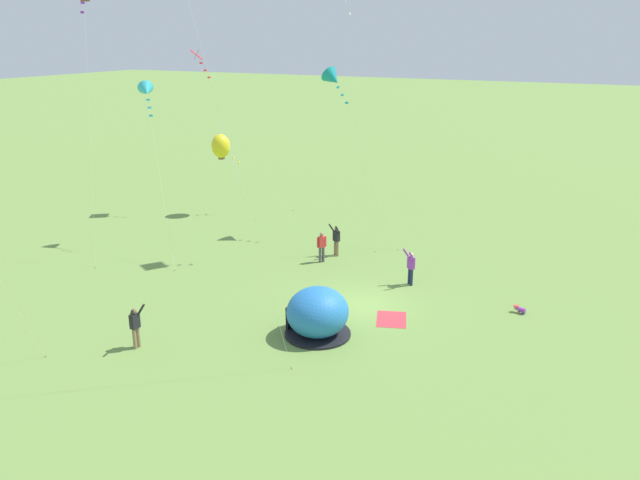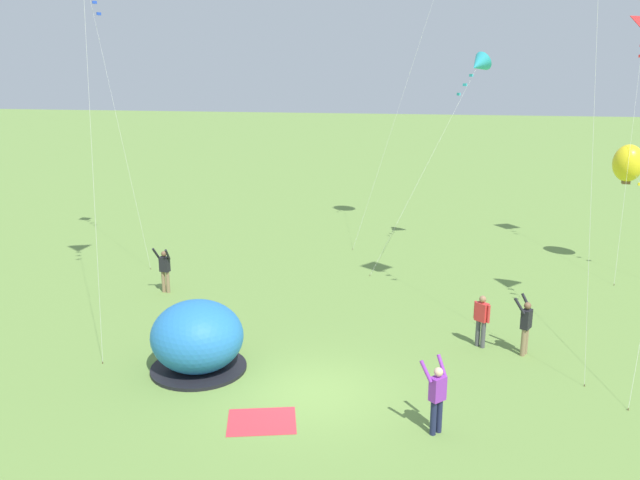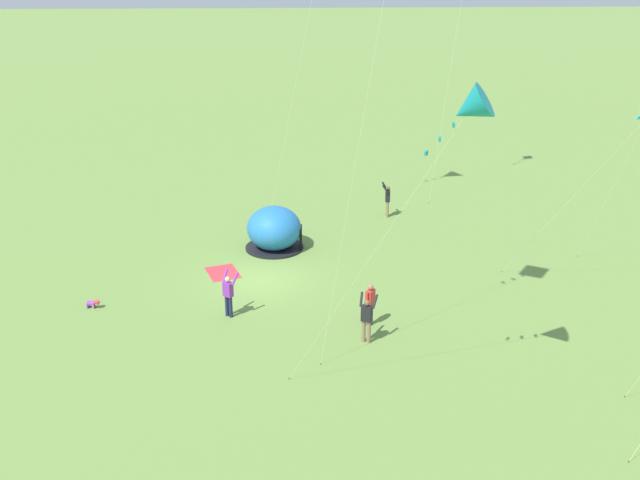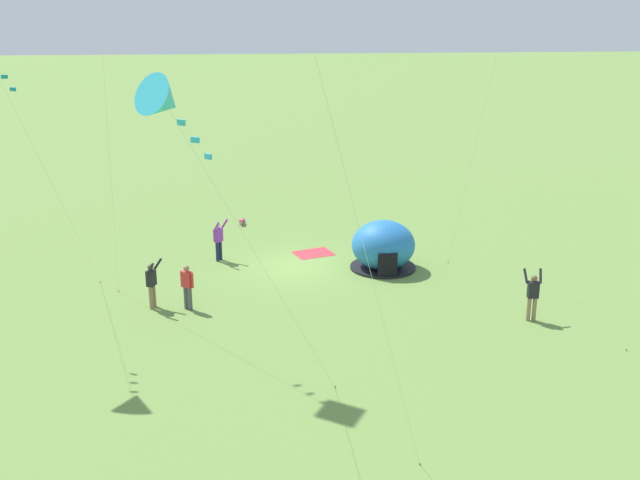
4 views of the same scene
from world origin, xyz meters
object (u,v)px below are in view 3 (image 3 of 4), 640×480
Objects in this scene: person_flying_kite at (387,199)px; popup_tent at (274,229)px; person_near_tent at (370,302)px; kite_teal at (470,108)px; person_arms_raised at (367,318)px; person_strolling at (228,293)px; toddler_crawling at (93,304)px.

popup_tent is at bearing -54.79° from person_flying_kite.
person_near_tent is 10.37m from kite_teal.
person_arms_raised is 0.18× the size of kite_teal.
person_arms_raised is at bearing -152.07° from kite_teal.
person_arms_raised is (2.32, 5.20, 0.00)m from person_strolling.
toddler_crawling is at bearing -100.35° from person_near_tent.
toddler_crawling is 0.32× the size of person_near_tent.
person_near_tent is at bearing 24.95° from popup_tent.
toddler_crawling is 5.70m from person_strolling.
person_strolling is 13.70m from person_flying_kite.
toddler_crawling is 16.84m from person_flying_kite.
popup_tent reaches higher than person_arms_raised.
person_arms_raised is at bearing -11.90° from person_near_tent.
person_flying_kite is at bearing 127.58° from toddler_crawling.
person_flying_kite is 0.18× the size of kite_teal.
person_strolling and person_flying_kite have the same top height.
person_strolling is at bearing 79.69° from toddler_crawling.
person_strolling is (1.01, 5.55, 0.82)m from toddler_crawling.
popup_tent reaches higher than person_flying_kite.
popup_tent is at bearing -155.05° from person_near_tent.
toddler_crawling is at bearing -120.02° from kite_teal.
person_arms_raised reaches higher than person_near_tent.
person_strolling is 5.69m from person_arms_raised.
person_flying_kite is (-11.27, 7.78, 0.00)m from person_strolling.
popup_tent reaches higher than toddler_crawling.
person_flying_kite reaches higher than toddler_crawling.
popup_tent is 1.63× the size of person_near_tent.
toddler_crawling is 0.05× the size of kite_teal.
person_arms_raised is at bearing -10.77° from person_flying_kite.
person_arms_raised is 1.10× the size of person_near_tent.
person_flying_kite is 13.83m from person_arms_raised.
person_near_tent reaches higher than toddler_crawling.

